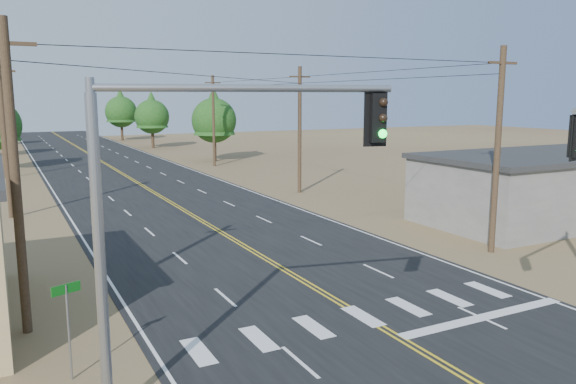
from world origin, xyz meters
TOP-DOWN VIEW (x-y plane):
  - road at (0.00, 30.00)m, footprint 15.00×200.00m
  - building_right at (19.00, 16.00)m, footprint 15.00×8.00m
  - utility_pole_left_near at (-10.50, 12.00)m, footprint 1.80×0.30m
  - utility_pole_left_mid at (-10.50, 32.00)m, footprint 1.80×0.30m
  - utility_pole_left_far at (-10.50, 52.00)m, footprint 1.80×0.30m
  - utility_pole_right_near at (10.50, 12.00)m, footprint 1.80×0.30m
  - utility_pole_right_mid at (10.50, 32.00)m, footprint 1.80×0.30m
  - utility_pole_right_far at (10.50, 52.00)m, footprint 1.80×0.30m
  - signal_mast_left at (-6.99, 5.12)m, footprint 7.04×1.91m
  - street_sign at (-9.59, 8.00)m, footprint 0.76×0.32m
  - tree_right_near at (12.25, 56.66)m, footprint 5.33×5.33m
  - tree_right_mid at (10.11, 78.22)m, footprint 5.16×5.16m
  - tree_right_far at (9.00, 96.05)m, footprint 5.54×5.54m

SIDE VIEW (x-z plane):
  - road at x=0.00m, z-range 0.00..0.02m
  - street_sign at x=-9.59m, z-range 0.46..3.17m
  - building_right at x=19.00m, z-range 0.00..4.00m
  - utility_pole_left_near at x=-10.50m, z-range 0.12..10.12m
  - utility_pole_left_mid at x=-10.50m, z-range 0.12..10.12m
  - utility_pole_left_far at x=-10.50m, z-range 0.12..10.12m
  - utility_pole_right_near at x=10.50m, z-range 0.12..10.12m
  - utility_pole_right_mid at x=10.50m, z-range 0.12..10.12m
  - utility_pole_right_far at x=10.50m, z-range 0.12..10.12m
  - tree_right_mid at x=10.11m, z-range 0.96..9.56m
  - tree_right_near at x=12.25m, z-range 0.99..9.89m
  - signal_mast_left at x=-6.99m, z-range 1.46..9.47m
  - tree_right_far at x=9.00m, z-range 1.03..10.27m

